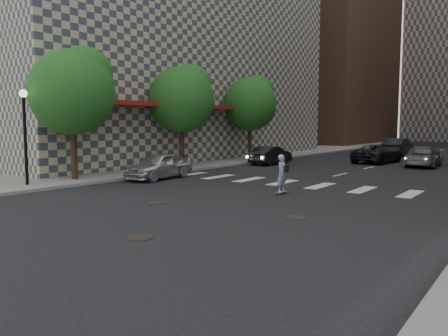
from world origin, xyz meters
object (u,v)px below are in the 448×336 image
object	(u,v)px
traffic_car_a	(271,155)
traffic_car_e	(398,147)
traffic_car_c	(378,154)
lamppost	(25,123)
traffic_car_b	(424,156)
skateboarder	(282,173)
silver_sedan	(159,166)
tree_a	(75,88)
tree_c	(251,102)
tree_b	(183,97)

from	to	relation	value
traffic_car_a	traffic_car_e	world-z (taller)	traffic_car_e
traffic_car_a	traffic_car_c	world-z (taller)	traffic_car_c
lamppost	traffic_car_e	bearing A→B (deg)	75.99
lamppost	traffic_car_a	world-z (taller)	lamppost
traffic_car_b	traffic_car_e	bearing A→B (deg)	-70.19
skateboarder	traffic_car_b	size ratio (longest dim) A/B	0.34
skateboarder	traffic_car_e	bearing A→B (deg)	99.27
lamppost	traffic_car_c	world-z (taller)	lamppost
lamppost	silver_sedan	bearing A→B (deg)	67.13
skateboarder	traffic_car_c	distance (m)	17.17
traffic_car_a	traffic_car_b	world-z (taller)	traffic_car_b
lamppost	traffic_car_c	distance (m)	24.25
tree_a	traffic_car_b	world-z (taller)	tree_a
tree_a	tree_c	distance (m)	16.00
skateboarder	traffic_car_b	xyz separation A→B (m)	(2.03, 16.13, -0.15)
tree_b	traffic_car_a	bearing A→B (deg)	64.01
traffic_car_b	traffic_car_c	bearing A→B (deg)	-19.75
silver_sedan	traffic_car_e	distance (m)	26.13
tree_b	traffic_car_c	xyz separation A→B (m)	(8.76, 11.84, -3.96)
silver_sedan	skateboarder	bearing A→B (deg)	-8.79
tree_c	traffic_car_c	bearing A→B (deg)	23.68
traffic_car_a	traffic_car_c	size ratio (longest dim) A/B	0.82
traffic_car_b	traffic_car_c	world-z (taller)	traffic_car_b
lamppost	skateboarder	distance (m)	11.70
tree_b	tree_c	bearing A→B (deg)	90.00
skateboarder	traffic_car_e	size ratio (longest dim) A/B	0.34
tree_b	silver_sedan	xyz separation A→B (m)	(2.45, -4.71, -3.94)
traffic_car_b	traffic_car_c	distance (m)	3.55
lamppost	tree_b	distance (m)	10.77
tree_c	lamppost	bearing A→B (deg)	-90.14
silver_sedan	traffic_car_e	bearing A→B (deg)	73.53
tree_a	silver_sedan	distance (m)	5.69
lamppost	tree_c	distance (m)	18.72
tree_a	traffic_car_e	distance (m)	30.15
traffic_car_a	traffic_car_c	distance (m)	8.20
tree_b	traffic_car_c	size ratio (longest dim) A/B	1.34
tree_c	traffic_car_a	world-z (taller)	tree_c
traffic_car_b	traffic_car_c	size ratio (longest dim) A/B	0.99
tree_a	silver_sedan	bearing A→B (deg)	53.29
tree_b	traffic_car_e	bearing A→B (deg)	69.46
tree_a	skateboarder	xyz separation A→B (m)	(10.14, 2.73, -3.79)
traffic_car_c	tree_a	bearing A→B (deg)	72.79
traffic_car_c	tree_b	bearing A→B (deg)	60.12
traffic_car_a	traffic_car_b	bearing A→B (deg)	-152.71
tree_c	traffic_car_e	bearing A→B (deg)	58.72
tree_b	traffic_car_b	size ratio (longest dim) A/B	1.35
tree_b	tree_c	xyz separation A→B (m)	(0.00, 8.00, 0.00)
silver_sedan	traffic_car_a	world-z (taller)	silver_sedan
lamppost	tree_b	bearing A→B (deg)	89.75
skateboarder	traffic_car_c	size ratio (longest dim) A/B	0.33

